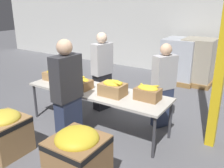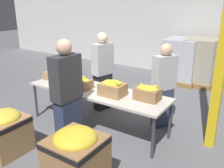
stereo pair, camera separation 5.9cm
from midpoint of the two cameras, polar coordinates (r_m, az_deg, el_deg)
ground_plane at (r=4.88m, az=-3.00°, el=-9.61°), size 30.00×30.00×0.00m
wall_back at (r=8.19m, az=15.78°, el=15.91°), size 16.00×0.08×4.00m
sorting_table at (r=4.59m, az=-3.15°, el=-1.95°), size 2.73×0.81×0.74m
banana_box_0 at (r=5.25m, az=-12.25°, el=2.10°), size 0.48×0.32×0.23m
banana_box_1 at (r=4.68m, az=-7.17°, el=0.35°), size 0.47×0.29×0.24m
banana_box_2 at (r=4.28m, az=0.51°, el=-0.88°), size 0.43×0.32×0.29m
banana_box_3 at (r=4.14m, az=8.50°, el=-1.97°), size 0.41×0.29×0.25m
volunteer_0 at (r=4.70m, az=12.07°, el=-0.61°), size 0.39×0.48×1.59m
volunteer_1 at (r=3.95m, az=-9.84°, el=-2.82°), size 0.26×0.49×1.78m
volunteer_2 at (r=5.35m, az=-1.83°, el=2.71°), size 0.32×0.49×1.68m
donation_bin_0 at (r=4.30m, az=-22.96°, el=-9.75°), size 0.62×0.62×0.71m
donation_bin_1 at (r=3.26m, az=-7.65°, el=-16.45°), size 0.64×0.64×0.84m
pallet_stack_0 at (r=7.51m, az=15.81°, el=5.04°), size 1.00×1.00×1.26m
pallet_stack_1 at (r=7.45m, az=19.57°, el=4.67°), size 0.90×0.90×1.29m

